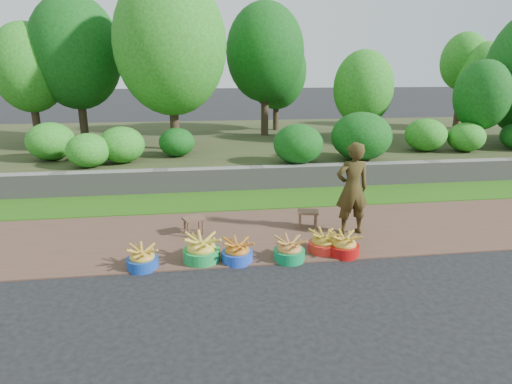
{
  "coord_description": "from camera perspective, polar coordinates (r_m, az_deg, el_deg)",
  "views": [
    {
      "loc": [
        -1.38,
        -5.63,
        2.77
      ],
      "look_at": [
        -0.4,
        1.3,
        0.75
      ],
      "focal_mm": 30.0,
      "sensor_mm": 36.0,
      "label": 1
    }
  ],
  "objects": [
    {
      "name": "vendor_woman",
      "position": [
        7.43,
        12.7,
        0.44
      ],
      "size": [
        0.6,
        0.41,
        1.59
      ],
      "primitive_type": "imported",
      "rotation": [
        0.0,
        0.0,
        3.19
      ],
      "color": "black",
      "rests_on": "dirt_shoulder"
    },
    {
      "name": "basin_b",
      "position": [
        6.45,
        -7.29,
        -7.68
      ],
      "size": [
        0.55,
        0.55,
        0.41
      ],
      "color": "#1C9342",
      "rests_on": "ground"
    },
    {
      "name": "stool_left",
      "position": [
        7.43,
        -8.32,
        -3.82
      ],
      "size": [
        0.41,
        0.37,
        0.3
      ],
      "rotation": [
        0.0,
        0.0,
        0.35
      ],
      "color": "brown",
      "rests_on": "dirt_shoulder"
    },
    {
      "name": "ground_plane",
      "position": [
        6.43,
        5.25,
        -9.51
      ],
      "size": [
        120.0,
        120.0,
        0.0
      ],
      "primitive_type": "plane",
      "color": "black",
      "rests_on": "ground"
    },
    {
      "name": "grass_verge",
      "position": [
        9.4,
        0.78,
        -0.92
      ],
      "size": [
        80.0,
        1.5,
        0.04
      ],
      "primitive_type": "cube",
      "color": "#275F11",
      "rests_on": "ground"
    },
    {
      "name": "basin_f",
      "position": [
        6.75,
        11.63,
        -7.0
      ],
      "size": [
        0.48,
        0.48,
        0.36
      ],
      "color": "#AA0E0D",
      "rests_on": "ground"
    },
    {
      "name": "basin_c",
      "position": [
        6.41,
        -2.53,
        -8.01
      ],
      "size": [
        0.46,
        0.46,
        0.34
      ],
      "color": "blue",
      "rests_on": "ground"
    },
    {
      "name": "vegetation",
      "position": [
        13.85,
        7.78,
        16.08
      ],
      "size": [
        24.32,
        7.85,
        4.86
      ],
      "color": "#34271A",
      "rests_on": "earth_bank"
    },
    {
      "name": "retaining_wall",
      "position": [
        10.14,
        0.06,
        1.86
      ],
      "size": [
        80.0,
        0.35,
        0.55
      ],
      "primitive_type": "cube",
      "color": "slate",
      "rests_on": "ground"
    },
    {
      "name": "basin_e",
      "position": [
        6.8,
        8.97,
        -6.73
      ],
      "size": [
        0.47,
        0.47,
        0.35
      ],
      "color": "red",
      "rests_on": "ground"
    },
    {
      "name": "basin_d",
      "position": [
        6.47,
        4.46,
        -7.76
      ],
      "size": [
        0.47,
        0.47,
        0.35
      ],
      "color": "#0D8447",
      "rests_on": "ground"
    },
    {
      "name": "earth_bank",
      "position": [
        14.91,
        -2.59,
        6.35
      ],
      "size": [
        80.0,
        10.0,
        0.5
      ],
      "primitive_type": "cube",
      "color": "#333B1D",
      "rests_on": "ground"
    },
    {
      "name": "dirt_shoulder",
      "position": [
        7.54,
        3.1,
        -5.4
      ],
      "size": [
        80.0,
        2.5,
        0.02
      ],
      "primitive_type": "cube",
      "color": "brown",
      "rests_on": "ground"
    },
    {
      "name": "basin_a",
      "position": [
        6.42,
        -14.92,
        -8.59
      ],
      "size": [
        0.45,
        0.45,
        0.34
      ],
      "color": "#1640A4",
      "rests_on": "ground"
    },
    {
      "name": "stool_right",
      "position": [
        7.7,
        6.94,
        -2.93
      ],
      "size": [
        0.41,
        0.35,
        0.32
      ],
      "rotation": [
        0.0,
        0.0,
        -0.22
      ],
      "color": "brown",
      "rests_on": "dirt_shoulder"
    }
  ]
}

